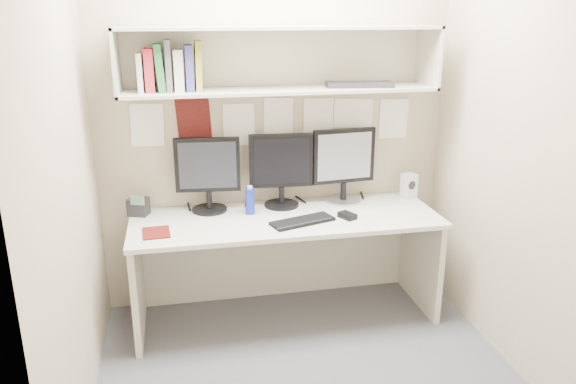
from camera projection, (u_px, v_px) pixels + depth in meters
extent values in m
cube|color=#48484D|center=(308.00, 371.00, 3.28)|extent=(2.40, 2.00, 0.01)
cube|color=tan|center=(275.00, 120.00, 3.81)|extent=(2.40, 0.02, 2.60)
cube|color=tan|center=(379.00, 224.00, 1.95)|extent=(2.40, 0.02, 2.60)
cube|color=tan|center=(64.00, 168.00, 2.65)|extent=(0.02, 2.00, 2.60)
cube|color=tan|center=(520.00, 145.00, 3.11)|extent=(0.02, 2.00, 2.60)
cube|color=beige|center=(286.00, 219.00, 3.66)|extent=(2.00, 0.70, 0.03)
cube|color=beige|center=(277.00, 250.00, 4.08)|extent=(1.96, 0.02, 0.70)
cube|color=beige|center=(281.00, 90.00, 3.56)|extent=(2.00, 0.38, 0.02)
cube|color=beige|center=(280.00, 28.00, 3.44)|extent=(2.00, 0.38, 0.02)
cube|color=beige|center=(275.00, 57.00, 3.67)|extent=(2.00, 0.02, 0.40)
cube|color=beige|center=(116.00, 62.00, 3.31)|extent=(0.02, 0.38, 0.40)
cube|color=beige|center=(428.00, 57.00, 3.69)|extent=(0.02, 0.38, 0.40)
cylinder|color=black|center=(210.00, 209.00, 3.76)|extent=(0.24, 0.24, 0.02)
cylinder|color=black|center=(209.00, 200.00, 3.74)|extent=(0.04, 0.04, 0.12)
cube|color=black|center=(207.00, 165.00, 3.68)|extent=(0.43, 0.08, 0.36)
cube|color=black|center=(208.00, 166.00, 3.66)|extent=(0.37, 0.04, 0.31)
cylinder|color=black|center=(282.00, 205.00, 3.86)|extent=(0.24, 0.24, 0.02)
cylinder|color=black|center=(281.00, 195.00, 3.84)|extent=(0.04, 0.04, 0.12)
cube|color=black|center=(281.00, 161.00, 3.77)|extent=(0.43, 0.06, 0.37)
cube|color=black|center=(282.00, 161.00, 3.75)|extent=(0.38, 0.03, 0.31)
cylinder|color=#A5A5AA|center=(343.00, 200.00, 3.94)|extent=(0.24, 0.24, 0.02)
cylinder|color=black|center=(343.00, 191.00, 3.92)|extent=(0.04, 0.04, 0.12)
cube|color=black|center=(344.00, 156.00, 3.85)|extent=(0.45, 0.08, 0.38)
cube|color=#ACACB0|center=(345.00, 157.00, 3.84)|extent=(0.39, 0.04, 0.32)
cube|color=black|center=(302.00, 221.00, 3.55)|extent=(0.44, 0.27, 0.02)
cube|color=black|center=(347.00, 216.00, 3.62)|extent=(0.12, 0.14, 0.04)
cube|color=silver|center=(409.00, 186.00, 4.00)|extent=(0.11, 0.11, 0.18)
cylinder|color=black|center=(412.00, 185.00, 3.95)|extent=(0.06, 0.03, 0.06)
cylinder|color=navy|center=(250.00, 201.00, 3.68)|extent=(0.06, 0.06, 0.18)
cylinder|color=white|center=(250.00, 188.00, 3.65)|extent=(0.03, 0.03, 0.02)
cube|color=#50100D|center=(156.00, 233.00, 3.38)|extent=(0.17, 0.21, 0.01)
cube|color=black|center=(138.00, 207.00, 3.67)|extent=(0.15, 0.14, 0.11)
cube|color=#4C6659|center=(137.00, 200.00, 3.60)|extent=(0.09, 0.04, 0.06)
cube|color=silver|center=(140.00, 72.00, 3.37)|extent=(0.03, 0.19, 0.23)
cube|color=#B12033|center=(149.00, 70.00, 3.38)|extent=(0.05, 0.19, 0.26)
cube|color=#257034|center=(160.00, 68.00, 3.38)|extent=(0.04, 0.19, 0.28)
cube|color=#525157|center=(168.00, 65.00, 3.39)|extent=(0.03, 0.19, 0.31)
cube|color=silver|center=(178.00, 70.00, 3.41)|extent=(0.06, 0.19, 0.25)
cube|color=navy|center=(189.00, 68.00, 3.42)|extent=(0.05, 0.19, 0.27)
cube|color=olive|center=(198.00, 66.00, 3.43)|extent=(0.04, 0.19, 0.30)
cube|color=black|center=(359.00, 84.00, 3.62)|extent=(0.45, 0.22, 0.03)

